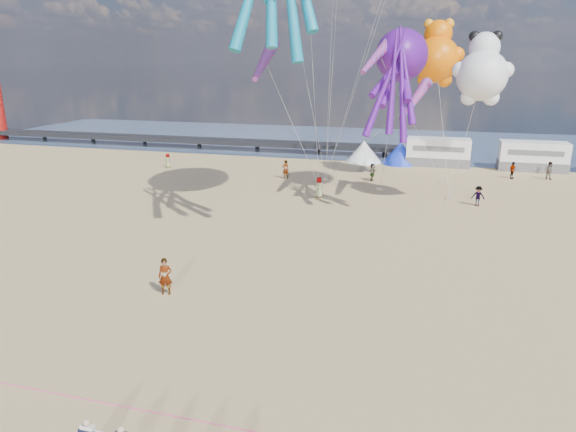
% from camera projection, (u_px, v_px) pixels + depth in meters
% --- Properties ---
extents(ground, '(120.00, 120.00, 0.00)m').
position_uv_depth(ground, '(287.00, 347.00, 20.61)').
color(ground, tan).
rests_on(ground, ground).
extents(water, '(120.00, 120.00, 0.00)m').
position_uv_depth(water, '(391.00, 143.00, 71.36)').
color(water, '#3A4E70').
rests_on(water, ground).
extents(pier, '(60.00, 3.00, 0.50)m').
position_uv_depth(pier, '(171.00, 139.00, 67.97)').
color(pier, black).
rests_on(pier, ground).
extents(motorhome_0, '(6.60, 2.50, 3.00)m').
position_uv_depth(motorhome_0, '(438.00, 152.00, 55.57)').
color(motorhome_0, silver).
rests_on(motorhome_0, ground).
extents(motorhome_1, '(6.60, 2.50, 3.00)m').
position_uv_depth(motorhome_1, '(533.00, 156.00, 53.18)').
color(motorhome_1, silver).
rests_on(motorhome_1, ground).
extents(tent_white, '(4.00, 4.00, 2.40)m').
position_uv_depth(tent_white, '(364.00, 151.00, 57.68)').
color(tent_white, white).
rests_on(tent_white, ground).
extents(tent_blue, '(4.00, 4.00, 2.40)m').
position_uv_depth(tent_blue, '(400.00, 153.00, 56.67)').
color(tent_blue, '#1933CC').
rests_on(tent_blue, ground).
extents(rope_line, '(34.00, 0.03, 0.03)m').
position_uv_depth(rope_line, '(244.00, 430.00, 15.99)').
color(rope_line, '#F2338C').
rests_on(rope_line, ground).
extents(standing_person, '(0.77, 0.61, 1.86)m').
position_uv_depth(standing_person, '(165.00, 277.00, 25.05)').
color(standing_person, tan).
rests_on(standing_person, ground).
extents(beachgoer_0, '(0.68, 0.49, 1.74)m').
position_uv_depth(beachgoer_0, '(319.00, 187.00, 42.81)').
color(beachgoer_0, '#7F6659').
rests_on(beachgoer_0, ground).
extents(beachgoer_1, '(1.02, 0.94, 1.74)m').
position_uv_depth(beachgoer_1, '(549.00, 171.00, 49.30)').
color(beachgoer_1, '#7F6659').
rests_on(beachgoer_1, ground).
extents(beachgoer_2, '(0.83, 0.67, 1.61)m').
position_uv_depth(beachgoer_2, '(478.00, 196.00, 40.30)').
color(beachgoer_2, '#7F6659').
rests_on(beachgoer_2, ground).
extents(beachgoer_3, '(1.19, 1.19, 1.65)m').
position_uv_depth(beachgoer_3, '(512.00, 170.00, 49.66)').
color(beachgoer_3, '#7F6659').
rests_on(beachgoer_3, ground).
extents(beachgoer_4, '(0.53, 1.02, 1.66)m').
position_uv_depth(beachgoer_4, '(373.00, 172.00, 48.84)').
color(beachgoer_4, '#7F6659').
rests_on(beachgoer_4, ground).
extents(beachgoer_5, '(1.67, 1.45, 1.82)m').
position_uv_depth(beachgoer_5, '(285.00, 169.00, 49.66)').
color(beachgoer_5, '#7F6659').
rests_on(beachgoer_5, ground).
extents(beachgoer_6, '(0.64, 0.51, 1.53)m').
position_uv_depth(beachgoer_6, '(168.00, 161.00, 54.74)').
color(beachgoer_6, '#7F6659').
rests_on(beachgoer_6, ground).
extents(sandbag_a, '(0.50, 0.35, 0.22)m').
position_uv_depth(sandbag_a, '(319.00, 185.00, 46.75)').
color(sandbag_a, gray).
rests_on(sandbag_a, ground).
extents(sandbag_b, '(0.50, 0.35, 0.22)m').
position_uv_depth(sandbag_b, '(379.00, 188.00, 45.66)').
color(sandbag_b, gray).
rests_on(sandbag_b, ground).
extents(sandbag_c, '(0.50, 0.35, 0.22)m').
position_uv_depth(sandbag_c, '(449.00, 198.00, 42.46)').
color(sandbag_c, gray).
rests_on(sandbag_c, ground).
extents(sandbag_d, '(0.50, 0.35, 0.22)m').
position_uv_depth(sandbag_d, '(442.00, 182.00, 47.87)').
color(sandbag_d, gray).
rests_on(sandbag_d, ground).
extents(sandbag_e, '(0.50, 0.35, 0.22)m').
position_uv_depth(sandbag_e, '(326.00, 179.00, 49.27)').
color(sandbag_e, gray).
rests_on(sandbag_e, ground).
extents(kite_octopus_purple, '(4.03, 9.09, 10.31)m').
position_uv_depth(kite_octopus_purple, '(402.00, 55.00, 39.49)').
color(kite_octopus_purple, '#4E0F80').
extents(kite_panda, '(5.24, 5.07, 6.05)m').
position_uv_depth(kite_panda, '(482.00, 76.00, 36.29)').
color(kite_panda, silver).
extents(kite_teddy_orange, '(5.17, 4.91, 6.76)m').
position_uv_depth(kite_teddy_orange, '(436.00, 60.00, 44.51)').
color(kite_teddy_orange, '#F26902').
extents(windsock_left, '(1.91, 7.61, 7.53)m').
position_uv_depth(windsock_left, '(265.00, 60.00, 38.96)').
color(windsock_left, red).
extents(windsock_mid, '(2.71, 5.92, 5.89)m').
position_uv_depth(windsock_mid, '(379.00, 54.00, 37.05)').
color(windsock_mid, red).
extents(windsock_right, '(2.67, 5.20, 5.21)m').
position_uv_depth(windsock_right, '(414.00, 100.00, 38.80)').
color(windsock_right, red).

